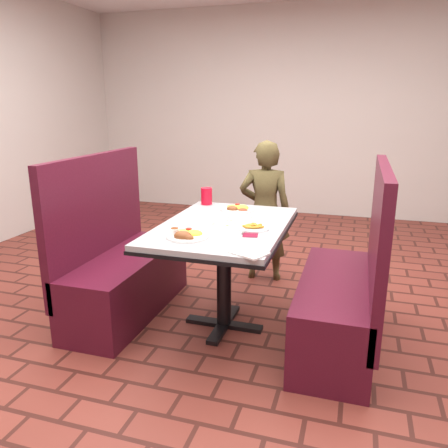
% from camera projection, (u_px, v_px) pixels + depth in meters
% --- Properties ---
extents(room, '(7.00, 7.04, 2.82)m').
position_uv_depth(room, '(224.00, 35.00, 2.58)').
color(room, brown).
rests_on(room, ground).
extents(dining_table, '(0.81, 1.21, 0.75)m').
position_uv_depth(dining_table, '(224.00, 238.00, 2.92)').
color(dining_table, '#A6A8AB').
rests_on(dining_table, ground).
extents(booth_bench_left, '(0.47, 1.20, 1.17)m').
position_uv_depth(booth_bench_left, '(121.00, 270.00, 3.23)').
color(booth_bench_left, '#501223').
rests_on(booth_bench_left, ground).
extents(booth_bench_right, '(0.47, 1.20, 1.17)m').
position_uv_depth(booth_bench_right, '(344.00, 297.00, 2.78)').
color(booth_bench_right, '#501223').
rests_on(booth_bench_right, ground).
extents(diner_person, '(0.48, 0.35, 1.23)m').
position_uv_depth(diner_person, '(265.00, 211.00, 3.80)').
color(diner_person, brown).
rests_on(diner_person, ground).
extents(near_dinner_plate, '(0.25, 0.25, 0.08)m').
position_uv_depth(near_dinner_plate, '(187.00, 233.00, 2.59)').
color(near_dinner_plate, white).
rests_on(near_dinner_plate, dining_table).
extents(far_dinner_plate, '(0.25, 0.25, 0.06)m').
position_uv_depth(far_dinner_plate, '(238.00, 207.00, 3.25)').
color(far_dinner_plate, white).
rests_on(far_dinner_plate, dining_table).
extents(plantain_plate, '(0.20, 0.20, 0.03)m').
position_uv_depth(plantain_plate, '(254.00, 227.00, 2.77)').
color(plantain_plate, white).
rests_on(plantain_plate, dining_table).
extents(maroon_napkin, '(0.10, 0.10, 0.00)m').
position_uv_depth(maroon_napkin, '(250.00, 235.00, 2.64)').
color(maroon_napkin, maroon).
rests_on(maroon_napkin, dining_table).
extents(spoon_utensil, '(0.02, 0.14, 0.00)m').
position_uv_depth(spoon_utensil, '(245.00, 231.00, 2.71)').
color(spoon_utensil, silver).
rests_on(spoon_utensil, dining_table).
extents(red_tumbler, '(0.09, 0.09, 0.13)m').
position_uv_depth(red_tumbler, '(207.00, 196.00, 3.44)').
color(red_tumbler, red).
rests_on(red_tumbler, dining_table).
extents(paper_napkin, '(0.22, 0.20, 0.01)m').
position_uv_depth(paper_napkin, '(249.00, 253.00, 2.32)').
color(paper_napkin, white).
rests_on(paper_napkin, dining_table).
extents(knife_utensil, '(0.03, 0.18, 0.00)m').
position_uv_depth(knife_utensil, '(196.00, 237.00, 2.58)').
color(knife_utensil, silver).
rests_on(knife_utensil, dining_table).
extents(fork_utensil, '(0.04, 0.15, 0.00)m').
position_uv_depth(fork_utensil, '(196.00, 237.00, 2.58)').
color(fork_utensil, silver).
rests_on(fork_utensil, dining_table).
extents(lettuce_shreds, '(0.28, 0.32, 0.00)m').
position_uv_depth(lettuce_shreds, '(232.00, 222.00, 2.93)').
color(lettuce_shreds, '#90D254').
rests_on(lettuce_shreds, dining_table).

